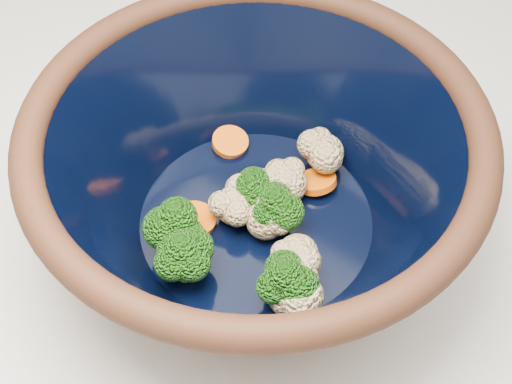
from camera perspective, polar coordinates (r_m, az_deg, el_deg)
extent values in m
cylinder|color=black|center=(0.58, 0.00, -3.71)|extent=(0.20, 0.20, 0.01)
torus|color=black|center=(0.48, 0.00, 4.95)|extent=(0.33, 0.33, 0.02)
cylinder|color=black|center=(0.56, 0.00, -2.28)|extent=(0.18, 0.18, 0.00)
cylinder|color=#608442|center=(0.53, -5.73, -6.12)|extent=(0.01, 0.01, 0.02)
ellipsoid|color=#256D14|center=(0.51, -5.94, -4.68)|extent=(0.04, 0.04, 0.04)
cylinder|color=#608442|center=(0.55, 1.50, -2.31)|extent=(0.01, 0.01, 0.02)
ellipsoid|color=#256D14|center=(0.53, 1.55, -0.92)|extent=(0.04, 0.04, 0.03)
cylinder|color=#608442|center=(0.56, -0.55, -0.96)|extent=(0.01, 0.01, 0.02)
ellipsoid|color=#256D14|center=(0.54, -0.56, 0.32)|extent=(0.03, 0.03, 0.03)
cylinder|color=#608442|center=(0.51, 2.29, -8.20)|extent=(0.01, 0.01, 0.02)
ellipsoid|color=#256D14|center=(0.49, 2.37, -6.79)|extent=(0.04, 0.04, 0.04)
cylinder|color=#608442|center=(0.54, -6.06, -3.81)|extent=(0.01, 0.01, 0.02)
ellipsoid|color=#256D14|center=(0.52, -6.30, -2.15)|extent=(0.05, 0.05, 0.04)
sphere|color=beige|center=(0.59, 5.52, 3.14)|extent=(0.03, 0.03, 0.03)
sphere|color=beige|center=(0.55, 0.37, -1.21)|extent=(0.03, 0.03, 0.03)
sphere|color=beige|center=(0.51, 2.69, -8.25)|extent=(0.03, 0.03, 0.03)
sphere|color=beige|center=(0.56, 0.05, 0.35)|extent=(0.03, 0.03, 0.03)
sphere|color=beige|center=(0.54, 0.77, -2.26)|extent=(0.03, 0.03, 0.03)
sphere|color=beige|center=(0.55, -1.62, -1.08)|extent=(0.03, 0.03, 0.03)
sphere|color=beige|center=(0.56, 2.57, 0.61)|extent=(0.03, 0.03, 0.03)
sphere|color=beige|center=(0.52, 3.36, -5.02)|extent=(0.03, 0.03, 0.03)
cylinder|color=#D86309|center=(0.56, -0.43, -0.97)|extent=(0.03, 0.03, 0.01)
cylinder|color=#D86309|center=(0.58, 4.87, 0.84)|extent=(0.03, 0.03, 0.01)
cylinder|color=#D86309|center=(0.61, -2.08, 4.02)|extent=(0.03, 0.03, 0.01)
cylinder|color=#D86309|center=(0.56, -4.87, -2.19)|extent=(0.03, 0.03, 0.01)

